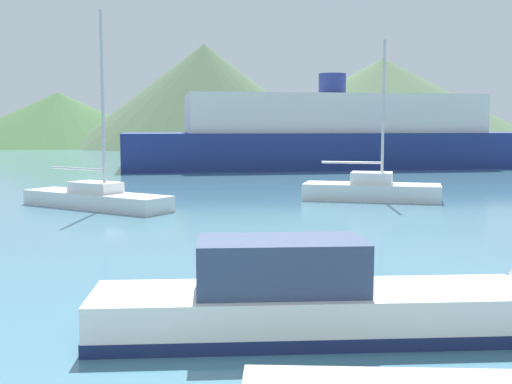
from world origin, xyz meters
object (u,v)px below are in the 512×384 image
(sailboat_inner, at_px, (371,189))
(sailboat_middle, at_px, (96,197))
(motorboat_near, at_px, (356,306))
(ferry_distant, at_px, (332,136))

(sailboat_inner, bearing_deg, sailboat_middle, -153.20)
(motorboat_near, bearing_deg, sailboat_inner, 75.34)
(motorboat_near, xyz_separation_m, sailboat_middle, (-8.41, 14.83, -0.03))
(motorboat_near, xyz_separation_m, sailboat_inner, (2.67, 17.93, 0.02))
(ferry_distant, bearing_deg, motorboat_near, -105.66)
(sailboat_inner, height_order, sailboat_middle, sailboat_middle)
(sailboat_middle, relative_size, ferry_distant, 0.23)
(motorboat_near, relative_size, sailboat_middle, 1.08)
(motorboat_near, bearing_deg, ferry_distant, 80.10)
(sailboat_inner, distance_m, ferry_distant, 22.03)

